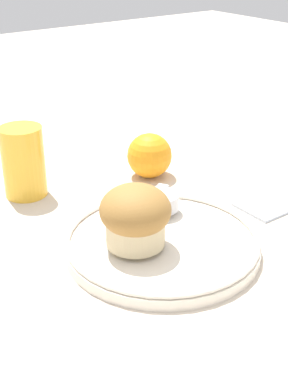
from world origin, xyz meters
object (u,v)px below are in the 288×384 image
at_px(butter_knife, 140,211).
at_px(orange_fruit, 149,156).
at_px(muffin, 135,216).
at_px(juice_glass, 23,162).

distance_m(butter_knife, orange_fruit, 0.16).
xyz_separation_m(muffin, orange_fruit, (0.15, 0.18, -0.02)).
height_order(muffin, orange_fruit, muffin).
distance_m(muffin, orange_fruit, 0.24).
relative_size(orange_fruit, juice_glass, 0.67).
xyz_separation_m(muffin, butter_knife, (0.05, 0.06, -0.04)).
bearing_deg(butter_knife, orange_fruit, 18.70).
bearing_deg(orange_fruit, butter_knife, -131.07).
bearing_deg(orange_fruit, juice_glass, 163.34).
xyz_separation_m(orange_fruit, juice_glass, (-0.19, 0.06, 0.02)).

